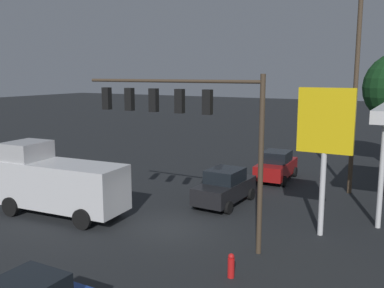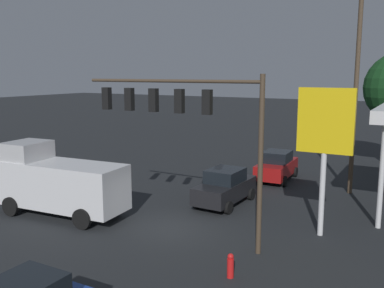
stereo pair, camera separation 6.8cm
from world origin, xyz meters
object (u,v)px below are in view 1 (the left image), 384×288
(sedan_waiting, at_px, (276,166))
(delivery_truck, at_px, (57,182))
(price_sign, at_px, (325,129))
(traffic_signal_assembly, at_px, (181,113))
(fire_hydrant, at_px, (231,266))
(utility_pole, at_px, (356,88))
(sedan_far, at_px, (225,187))

(sedan_waiting, bearing_deg, delivery_truck, -33.16)
(price_sign, relative_size, delivery_truck, 0.92)
(traffic_signal_assembly, xyz_separation_m, price_sign, (-5.22, -3.14, -0.69))
(price_sign, xyz_separation_m, sedan_waiting, (4.82, -8.55, -3.75))
(traffic_signal_assembly, bearing_deg, price_sign, -148.99)
(traffic_signal_assembly, bearing_deg, fire_hydrant, 144.65)
(delivery_truck, bearing_deg, price_sign, -167.78)
(delivery_truck, bearing_deg, fire_hydrant, 164.86)
(traffic_signal_assembly, xyz_separation_m, fire_hydrant, (-3.41, 2.42, -4.96))
(utility_pole, relative_size, sedan_waiting, 2.64)
(traffic_signal_assembly, height_order, sedan_waiting, traffic_signal_assembly)
(delivery_truck, bearing_deg, sedan_waiting, -125.32)
(traffic_signal_assembly, xyz_separation_m, sedan_waiting, (-0.40, -11.69, -4.44))
(sedan_waiting, bearing_deg, utility_pole, 76.45)
(traffic_signal_assembly, relative_size, utility_pole, 0.71)
(sedan_far, distance_m, delivery_truck, 8.69)
(traffic_signal_assembly, xyz_separation_m, sedan_far, (0.34, -5.20, -4.44))
(utility_pole, bearing_deg, delivery_truck, 42.95)
(utility_pole, bearing_deg, sedan_waiting, -11.19)
(sedan_far, bearing_deg, price_sign, 71.50)
(utility_pole, bearing_deg, price_sign, 90.09)
(sedan_far, bearing_deg, utility_pole, 136.81)
(fire_hydrant, bearing_deg, delivery_truck, -10.62)
(sedan_far, height_order, fire_hydrant, sedan_far)
(price_sign, relative_size, sedan_far, 1.44)
(utility_pole, height_order, sedan_waiting, utility_pole)
(traffic_signal_assembly, bearing_deg, sedan_waiting, -91.97)
(traffic_signal_assembly, height_order, price_sign, traffic_signal_assembly)
(traffic_signal_assembly, bearing_deg, utility_pole, -115.87)
(traffic_signal_assembly, distance_m, sedan_waiting, 12.51)
(sedan_waiting, bearing_deg, price_sign, 27.02)
(price_sign, xyz_separation_m, fire_hydrant, (1.80, 5.56, -4.26))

